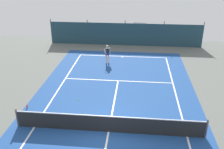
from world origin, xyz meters
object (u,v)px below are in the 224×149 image
object	(u,v)px
tennis_net	(109,124)
tennis_ball_near_player	(84,54)
parked_car	(139,32)
tennis_ball_midcourt	(86,114)
tennis_player	(107,53)
tennis_ball_by_sideline	(78,99)
water_bottle	(27,106)

from	to	relation	value
tennis_net	tennis_ball_near_player	bearing A→B (deg)	107.39
parked_car	tennis_ball_midcourt	bearing A→B (deg)	86.66
tennis_net	tennis_ball_midcourt	world-z (taller)	tennis_net
tennis_ball_near_player	parked_car	distance (m)	8.16
tennis_net	tennis_ball_near_player	world-z (taller)	tennis_net
tennis_player	tennis_ball_near_player	bearing A→B (deg)	-64.63
tennis_ball_by_sideline	water_bottle	world-z (taller)	water_bottle
tennis_net	parked_car	xyz separation A→B (m)	(1.49, 18.35, 0.33)
tennis_net	tennis_player	distance (m)	10.13
tennis_player	tennis_ball_near_player	size ratio (longest dim) A/B	24.85
tennis_ball_near_player	parked_car	xyz separation A→B (m)	(5.31, 6.14, 0.81)
tennis_net	water_bottle	xyz separation A→B (m)	(-5.32, 1.92, -0.39)
tennis_net	parked_car	bearing A→B (deg)	85.35
tennis_ball_by_sideline	tennis_ball_midcourt	bearing A→B (deg)	-64.14
tennis_ball_midcourt	parked_car	size ratio (longest dim) A/B	0.02
tennis_player	tennis_ball_by_sideline	distance (m)	6.94
tennis_ball_near_player	tennis_ball_by_sideline	xyz separation A→B (m)	(1.44, -8.95, 0.00)
tennis_net	tennis_ball_by_sideline	xyz separation A→B (m)	(-2.38, 3.26, -0.48)
tennis_player	tennis_ball_by_sideline	size ratio (longest dim) A/B	24.85
parked_car	tennis_ball_near_player	bearing A→B (deg)	56.08
tennis_ball_midcourt	tennis_ball_by_sideline	bearing A→B (deg)	115.86
parked_car	tennis_player	bearing A→B (deg)	78.62
tennis_player	water_bottle	distance (m)	9.12
tennis_ball_midcourt	tennis_ball_by_sideline	xyz separation A→B (m)	(-0.82, 1.68, 0.00)
tennis_net	tennis_ball_midcourt	size ratio (longest dim) A/B	153.33
tennis_ball_by_sideline	tennis_player	bearing A→B (deg)	80.65
parked_car	water_bottle	size ratio (longest dim) A/B	18.28
tennis_ball_midcourt	tennis_ball_by_sideline	size ratio (longest dim) A/B	1.00
tennis_player	tennis_net	bearing A→B (deg)	72.76
tennis_ball_near_player	tennis_ball_midcourt	distance (m)	10.88
tennis_net	parked_car	world-z (taller)	parked_car
tennis_ball_by_sideline	parked_car	world-z (taller)	parked_car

